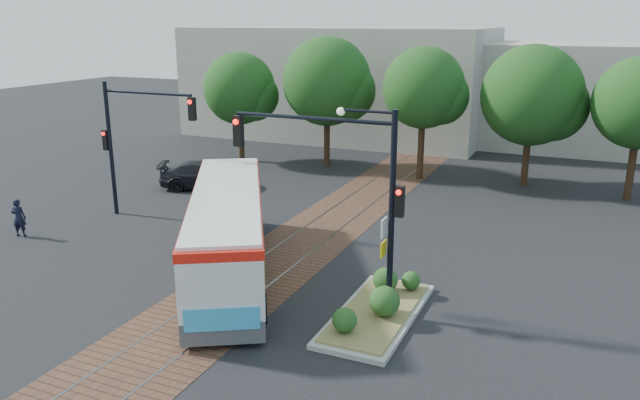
{
  "coord_description": "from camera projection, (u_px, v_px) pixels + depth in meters",
  "views": [
    {
      "loc": [
        10.12,
        -17.18,
        8.58
      ],
      "look_at": [
        0.38,
        4.77,
        1.6
      ],
      "focal_mm": 35.0,
      "sensor_mm": 36.0,
      "label": 1
    }
  ],
  "objects": [
    {
      "name": "warehouses",
      "position": [
        441.0,
        87.0,
        45.79
      ],
      "size": [
        40.0,
        13.0,
        8.0
      ],
      "color": "#ADA899",
      "rests_on": "ground"
    },
    {
      "name": "ground",
      "position": [
        254.0,
        279.0,
        21.41
      ],
      "size": [
        120.0,
        120.0,
        0.0
      ],
      "primitive_type": "plane",
      "color": "black",
      "rests_on": "ground"
    },
    {
      "name": "traffic_island",
      "position": [
        379.0,
        306.0,
        18.66
      ],
      "size": [
        2.2,
        5.2,
        1.13
      ],
      "color": "gray",
      "rests_on": "ground"
    },
    {
      "name": "signal_pole_left",
      "position": [
        129.0,
        132.0,
        27.1
      ],
      "size": [
        4.99,
        0.34,
        6.0
      ],
      "color": "black",
      "rests_on": "ground"
    },
    {
      "name": "parked_car",
      "position": [
        206.0,
        175.0,
        32.74
      ],
      "size": [
        5.22,
        3.8,
        1.41
      ],
      "primitive_type": "imported",
      "rotation": [
        0.0,
        0.0,
        2.0
      ],
      "color": "black",
      "rests_on": "ground"
    },
    {
      "name": "officer",
      "position": [
        19.0,
        218.0,
        25.43
      ],
      "size": [
        0.68,
        0.57,
        1.58
      ],
      "primitive_type": "imported",
      "rotation": [
        0.0,
        0.0,
        3.53
      ],
      "color": "black",
      "rests_on": "ground"
    },
    {
      "name": "tree_row",
      "position": [
        420.0,
        90.0,
        34.0
      ],
      "size": [
        26.4,
        5.6,
        7.67
      ],
      "color": "#382314",
      "rests_on": "ground"
    },
    {
      "name": "city_bus",
      "position": [
        228.0,
        228.0,
        21.54
      ],
      "size": [
        7.54,
        10.64,
        2.94
      ],
      "rotation": [
        0.0,
        0.0,
        0.53
      ],
      "color": "#48484B",
      "rests_on": "ground"
    },
    {
      "name": "trackbed",
      "position": [
        303.0,
        242.0,
        24.92
      ],
      "size": [
        3.6,
        40.0,
        0.02
      ],
      "color": "brown",
      "rests_on": "ground"
    },
    {
      "name": "signal_pole_main",
      "position": [
        352.0,
        178.0,
        18.04
      ],
      "size": [
        5.49,
        0.46,
        6.0
      ],
      "color": "black",
      "rests_on": "ground"
    }
  ]
}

